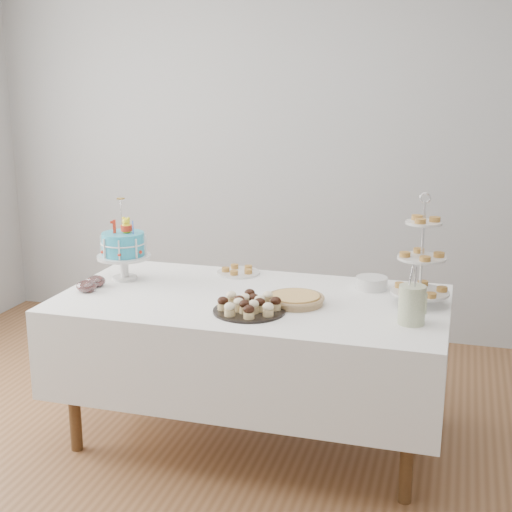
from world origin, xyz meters
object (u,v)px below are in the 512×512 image
(cupcake_tray, at_px, (249,304))
(utensil_pitcher, at_px, (412,303))
(table, at_px, (252,340))
(pie, at_px, (295,299))
(plate_stack, at_px, (372,283))
(jam_bowl_a, at_px, (87,286))
(birthday_cake, at_px, (124,258))
(tiered_stand, at_px, (422,259))
(jam_bowl_b, at_px, (96,281))
(pastry_plate, at_px, (238,271))

(cupcake_tray, xyz_separation_m, utensil_pitcher, (0.74, 0.05, 0.06))
(table, relative_size, pie, 6.77)
(plate_stack, relative_size, jam_bowl_a, 1.58)
(plate_stack, height_order, utensil_pitcher, utensil_pitcher)
(birthday_cake, bearing_deg, tiered_stand, -15.44)
(jam_bowl_a, bearing_deg, cupcake_tray, -4.78)
(jam_bowl_b, bearing_deg, pie, 0.35)
(tiered_stand, bearing_deg, pie, -164.02)
(table, height_order, tiered_stand, tiered_stand)
(cupcake_tray, xyz_separation_m, jam_bowl_b, (-0.89, 0.17, -0.01))
(plate_stack, bearing_deg, pie, -132.06)
(table, distance_m, tiered_stand, 0.94)
(birthday_cake, distance_m, plate_stack, 1.33)
(table, bearing_deg, pie, -10.50)
(table, bearing_deg, jam_bowl_a, -170.11)
(birthday_cake, distance_m, tiered_stand, 1.57)
(birthday_cake, height_order, jam_bowl_b, birthday_cake)
(tiered_stand, distance_m, utensil_pitcher, 0.32)
(pie, relative_size, jam_bowl_b, 2.84)
(birthday_cake, xyz_separation_m, jam_bowl_b, (-0.08, -0.17, -0.09))
(cupcake_tray, xyz_separation_m, pie, (0.18, 0.18, -0.01))
(birthday_cake, height_order, plate_stack, birthday_cake)
(pie, xyz_separation_m, jam_bowl_a, (-1.07, -0.10, 0.00))
(tiered_stand, relative_size, pastry_plate, 2.27)
(utensil_pitcher, bearing_deg, jam_bowl_a, -165.84)
(jam_bowl_b, xyz_separation_m, utensil_pitcher, (1.63, -0.12, 0.07))
(birthday_cake, height_order, pie, birthday_cake)
(table, xyz_separation_m, jam_bowl_a, (-0.84, -0.15, 0.26))
(tiered_stand, xyz_separation_m, plate_stack, (-0.26, 0.19, -0.20))
(birthday_cake, height_order, jam_bowl_a, birthday_cake)
(jam_bowl_b, relative_size, utensil_pitcher, 0.37)
(jam_bowl_b, bearing_deg, plate_stack, 14.58)
(pie, bearing_deg, table, 169.50)
(pie, xyz_separation_m, utensil_pitcher, (0.56, -0.13, 0.07))
(cupcake_tray, xyz_separation_m, pastry_plate, (-0.25, 0.62, -0.02))
(jam_bowl_a, height_order, utensil_pitcher, utensil_pitcher)
(pie, bearing_deg, utensil_pitcher, -13.02)
(jam_bowl_a, bearing_deg, birthday_cake, 72.38)
(jam_bowl_a, bearing_deg, pie, 5.50)
(cupcake_tray, bearing_deg, pie, 44.69)
(pastry_plate, bearing_deg, table, -63.42)
(tiered_stand, relative_size, jam_bowl_a, 5.27)
(tiered_stand, relative_size, plate_stack, 3.35)
(pie, relative_size, jam_bowl_a, 2.73)
(pastry_plate, xyz_separation_m, jam_bowl_a, (-0.64, -0.54, 0.01))
(pie, bearing_deg, pastry_plate, 134.39)
(table, distance_m, jam_bowl_a, 0.89)
(table, distance_m, utensil_pitcher, 0.87)
(table, xyz_separation_m, pie, (0.23, -0.04, 0.25))
(cupcake_tray, relative_size, pie, 1.21)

